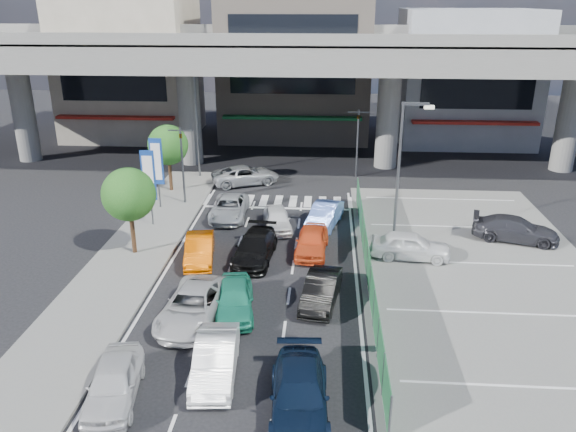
# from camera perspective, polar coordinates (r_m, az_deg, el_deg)

# --- Properties ---
(ground) EXTENTS (120.00, 120.00, 0.00)m
(ground) POSITION_cam_1_polar(r_m,az_deg,el_deg) (26.41, -3.41, -7.99)
(ground) COLOR black
(ground) RESTS_ON ground
(parking_lot) EXTENTS (12.00, 28.00, 0.06)m
(parking_lot) POSITION_cam_1_polar(r_m,az_deg,el_deg) (29.05, 19.33, -6.32)
(parking_lot) COLOR slate
(parking_lot) RESTS_ON ground
(sidewalk_left) EXTENTS (4.00, 30.00, 0.12)m
(sidewalk_left) POSITION_cam_1_polar(r_m,az_deg,el_deg) (31.43, -15.27, -3.64)
(sidewalk_left) COLOR slate
(sidewalk_left) RESTS_ON ground
(fence_run) EXTENTS (0.16, 22.00, 1.80)m
(fence_run) POSITION_cam_1_polar(r_m,az_deg,el_deg) (26.77, 8.21, -5.59)
(fence_run) COLOR #205E35
(fence_run) RESTS_ON ground
(expressway) EXTENTS (64.00, 14.00, 10.75)m
(expressway) POSITION_cam_1_polar(r_m,az_deg,el_deg) (45.14, -0.03, 16.01)
(expressway) COLOR slate
(expressway) RESTS_ON ground
(building_west) EXTENTS (12.00, 10.90, 13.00)m
(building_west) POSITION_cam_1_polar(r_m,az_deg,el_deg) (58.41, -15.67, 14.21)
(building_west) COLOR gray
(building_west) RESTS_ON ground
(building_center) EXTENTS (14.00, 10.90, 15.00)m
(building_center) POSITION_cam_1_polar(r_m,az_deg,el_deg) (56.16, 0.78, 15.73)
(building_center) COLOR gray
(building_center) RESTS_ON ground
(building_east) EXTENTS (12.00, 10.90, 12.00)m
(building_east) POSITION_cam_1_polar(r_m,az_deg,el_deg) (56.71, 17.54, 13.32)
(building_east) COLOR gray
(building_east) RESTS_ON ground
(traffic_light_left) EXTENTS (1.60, 1.24, 5.20)m
(traffic_light_left) POSITION_cam_1_polar(r_m,az_deg,el_deg) (37.17, -10.79, 6.94)
(traffic_light_left) COLOR #595B60
(traffic_light_left) RESTS_ON ground
(traffic_light_right) EXTENTS (1.60, 1.24, 5.20)m
(traffic_light_right) POSITION_cam_1_polar(r_m,az_deg,el_deg) (42.85, 7.13, 9.03)
(traffic_light_right) COLOR #595B60
(traffic_light_right) RESTS_ON ground
(street_lamp_right) EXTENTS (1.65, 0.22, 8.00)m
(street_lamp_right) POSITION_cam_1_polar(r_m,az_deg,el_deg) (30.23, 11.54, 5.24)
(street_lamp_right) COLOR #595B60
(street_lamp_right) RESTS_ON ground
(street_lamp_left) EXTENTS (1.65, 0.22, 8.00)m
(street_lamp_left) POSITION_cam_1_polar(r_m,az_deg,el_deg) (42.70, -9.05, 10.03)
(street_lamp_left) COLOR #595B60
(street_lamp_left) RESTS_ON ground
(signboard_near) EXTENTS (0.80, 0.14, 4.70)m
(signboard_near) POSITION_cam_1_polar(r_m,az_deg,el_deg) (33.97, -13.97, 3.80)
(signboard_near) COLOR #595B60
(signboard_near) RESTS_ON ground
(signboard_far) EXTENTS (0.80, 0.14, 4.70)m
(signboard_far) POSITION_cam_1_polar(r_m,az_deg,el_deg) (36.83, -13.19, 5.22)
(signboard_far) COLOR #595B60
(signboard_far) RESTS_ON ground
(tree_near) EXTENTS (2.80, 2.80, 4.80)m
(tree_near) POSITION_cam_1_polar(r_m,az_deg,el_deg) (30.22, -15.87, 2.10)
(tree_near) COLOR #382314
(tree_near) RESTS_ON ground
(tree_far) EXTENTS (2.80, 2.80, 4.80)m
(tree_far) POSITION_cam_1_polar(r_m,az_deg,el_deg) (40.05, -12.09, 7.06)
(tree_far) COLOR #382314
(tree_far) RESTS_ON ground
(van_white_back_left) EXTENTS (2.20, 4.24, 1.38)m
(van_white_back_left) POSITION_cam_1_polar(r_m,az_deg,el_deg) (20.78, -17.29, -15.81)
(van_white_back_left) COLOR silver
(van_white_back_left) RESTS_ON ground
(hatch_white_back_mid) EXTENTS (1.78, 4.29, 1.38)m
(hatch_white_back_mid) POSITION_cam_1_polar(r_m,az_deg,el_deg) (21.09, -7.39, -14.27)
(hatch_white_back_mid) COLOR white
(hatch_white_back_mid) RESTS_ON ground
(minivan_navy_back) EXTENTS (2.19, 4.86, 1.38)m
(minivan_navy_back) POSITION_cam_1_polar(r_m,az_deg,el_deg) (19.42, 1.17, -17.65)
(minivan_navy_back) COLOR black
(minivan_navy_back) RESTS_ON ground
(sedan_white_mid_left) EXTENTS (2.69, 5.14, 1.38)m
(sedan_white_mid_left) POSITION_cam_1_polar(r_m,az_deg,el_deg) (24.47, -9.64, -8.97)
(sedan_white_mid_left) COLOR silver
(sedan_white_mid_left) RESTS_ON ground
(taxi_teal_mid) EXTENTS (2.19, 4.24, 1.38)m
(taxi_teal_mid) POSITION_cam_1_polar(r_m,az_deg,el_deg) (24.76, -5.45, -8.36)
(taxi_teal_mid) COLOR #229171
(taxi_teal_mid) RESTS_ON ground
(hatch_black_mid_right) EXTENTS (2.01, 4.17, 1.32)m
(hatch_black_mid_right) POSITION_cam_1_polar(r_m,az_deg,el_deg) (25.44, 3.39, -7.52)
(hatch_black_mid_right) COLOR black
(hatch_black_mid_right) RESTS_ON ground
(taxi_orange_left) EXTENTS (2.03, 4.19, 1.32)m
(taxi_orange_left) POSITION_cam_1_polar(r_m,az_deg,el_deg) (29.67, -8.98, -3.36)
(taxi_orange_left) COLOR #C44D00
(taxi_orange_left) RESTS_ON ground
(sedan_black_mid) EXTENTS (2.21, 4.79, 1.35)m
(sedan_black_mid) POSITION_cam_1_polar(r_m,az_deg,el_deg) (29.50, -3.37, -3.24)
(sedan_black_mid) COLOR black
(sedan_black_mid) RESTS_ON ground
(taxi_orange_right) EXTENTS (1.89, 4.15, 1.38)m
(taxi_orange_right) POSITION_cam_1_polar(r_m,az_deg,el_deg) (30.25, 2.44, -2.55)
(taxi_orange_right) COLOR #E44E20
(taxi_orange_right) RESTS_ON ground
(wagon_silver_front_left) EXTENTS (2.20, 4.62, 1.27)m
(wagon_silver_front_left) POSITION_cam_1_polar(r_m,az_deg,el_deg) (35.30, -6.00, 0.82)
(wagon_silver_front_left) COLOR #B0B4B8
(wagon_silver_front_left) RESTS_ON ground
(sedan_white_front_mid) EXTENTS (2.18, 3.94, 1.27)m
(sedan_white_front_mid) POSITION_cam_1_polar(r_m,az_deg,el_deg) (33.35, -1.10, -0.31)
(sedan_white_front_mid) COLOR white
(sedan_white_front_mid) RESTS_ON ground
(kei_truck_front_right) EXTENTS (2.44, 4.42, 1.38)m
(kei_truck_front_right) POSITION_cam_1_polar(r_m,az_deg,el_deg) (33.83, 3.73, 0.07)
(kei_truck_front_right) COLOR #5E80DB
(kei_truck_front_right) RESTS_ON ground
(crossing_wagon_silver) EXTENTS (5.42, 4.04, 1.37)m
(crossing_wagon_silver) POSITION_cam_1_polar(r_m,az_deg,el_deg) (41.67, -4.34, 4.16)
(crossing_wagon_silver) COLOR #979A9F
(crossing_wagon_silver) RESTS_ON ground
(parked_sedan_white) EXTENTS (4.32, 2.08, 1.42)m
(parked_sedan_white) POSITION_cam_1_polar(r_m,az_deg,el_deg) (30.19, 12.33, -2.93)
(parked_sedan_white) COLOR white
(parked_sedan_white) RESTS_ON parking_lot
(parked_sedan_dgrey) EXTENTS (5.01, 3.07, 1.36)m
(parked_sedan_dgrey) POSITION_cam_1_polar(r_m,az_deg,el_deg) (34.14, 22.10, -1.24)
(parked_sedan_dgrey) COLOR #323238
(parked_sedan_dgrey) RESTS_ON parking_lot
(traffic_cone) EXTENTS (0.47, 0.47, 0.75)m
(traffic_cone) POSITION_cam_1_polar(r_m,az_deg,el_deg) (31.46, 11.55, -2.52)
(traffic_cone) COLOR #EB4D0D
(traffic_cone) RESTS_ON parking_lot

